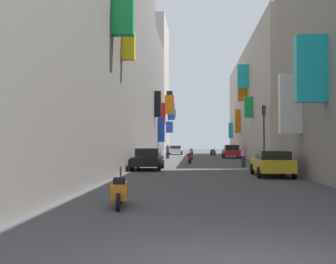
% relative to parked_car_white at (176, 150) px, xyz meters
% --- Properties ---
extents(ground_plane, '(140.00, 140.00, 0.00)m').
position_rel_parked_car_white_xyz_m(ground_plane, '(3.58, -23.79, -0.70)').
color(ground_plane, '#424244').
extents(building_left_near, '(7.14, 37.46, 19.75)m').
position_rel_parked_car_white_xyz_m(building_left_near, '(-4.42, -35.05, 9.17)').
color(building_left_near, slate).
rests_on(building_left_near, ground).
extents(building_left_mid_a, '(6.80, 12.30, 14.65)m').
position_rel_parked_car_white_xyz_m(building_left_mid_a, '(-4.41, -10.18, 6.61)').
color(building_left_mid_a, slate).
rests_on(building_left_mid_a, ground).
extents(building_left_mid_b, '(7.33, 10.24, 20.29)m').
position_rel_parked_car_white_xyz_m(building_left_mid_b, '(-4.40, 1.09, 9.43)').
color(building_left_mid_b, '#B2A899').
rests_on(building_left_mid_b, ground).
extents(building_right_mid_b, '(7.17, 35.47, 12.53)m').
position_rel_parked_car_white_xyz_m(building_right_mid_b, '(11.57, -11.52, 5.56)').
color(building_right_mid_b, '#B2A899').
rests_on(building_right_mid_b, ground).
extents(parked_car_white, '(1.99, 3.94, 1.31)m').
position_rel_parked_car_white_xyz_m(parked_car_white, '(0.00, 0.00, 0.00)').
color(parked_car_white, white).
rests_on(parked_car_white, ground).
extents(parked_car_black, '(1.94, 4.01, 1.44)m').
position_rel_parked_car_white_xyz_m(parked_car_black, '(-0.24, -32.68, 0.05)').
color(parked_car_black, black).
rests_on(parked_car_black, ground).
extents(parked_car_red, '(1.98, 4.35, 1.53)m').
position_rel_parked_car_white_xyz_m(parked_car_red, '(7.14, -12.27, 0.09)').
color(parked_car_red, '#B21E1E').
rests_on(parked_car_red, ground).
extents(parked_car_yellow, '(1.94, 3.92, 1.39)m').
position_rel_parked_car_white_xyz_m(parked_car_yellow, '(7.08, -37.51, 0.04)').
color(parked_car_yellow, gold).
rests_on(parked_car_yellow, ground).
extents(scooter_white, '(0.68, 1.95, 1.13)m').
position_rel_parked_car_white_xyz_m(scooter_white, '(2.33, -2.14, -0.24)').
color(scooter_white, silver).
rests_on(scooter_white, ground).
extents(scooter_blue, '(0.80, 1.74, 1.13)m').
position_rel_parked_car_white_xyz_m(scooter_blue, '(5.36, -4.41, -0.24)').
color(scooter_blue, '#2D4CAD').
rests_on(scooter_blue, ground).
extents(scooter_orange, '(0.59, 1.94, 1.13)m').
position_rel_parked_car_white_xyz_m(scooter_orange, '(0.75, -48.08, -0.24)').
color(scooter_orange, orange).
rests_on(scooter_orange, ground).
extents(scooter_red, '(0.57, 1.93, 1.13)m').
position_rel_parked_car_white_xyz_m(scooter_red, '(2.43, -24.55, -0.24)').
color(scooter_red, red).
rests_on(scooter_red, ground).
extents(pedestrian_crossing, '(0.51, 0.51, 1.68)m').
position_rel_parked_car_white_xyz_m(pedestrian_crossing, '(6.51, -29.52, 0.13)').
color(pedestrian_crossing, '#2E2E2E').
rests_on(pedestrian_crossing, ground).
extents(pedestrian_near_left, '(0.54, 0.54, 1.61)m').
position_rel_parked_car_white_xyz_m(pedestrian_near_left, '(-0.15, -15.02, 0.10)').
color(pedestrian_near_left, black).
rests_on(pedestrian_near_left, ground).
extents(traffic_light_near_corner, '(0.26, 0.34, 4.64)m').
position_rel_parked_car_white_xyz_m(traffic_light_near_corner, '(8.15, -28.83, 2.43)').
color(traffic_light_near_corner, '#2D2D2D').
rests_on(traffic_light_near_corner, ground).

